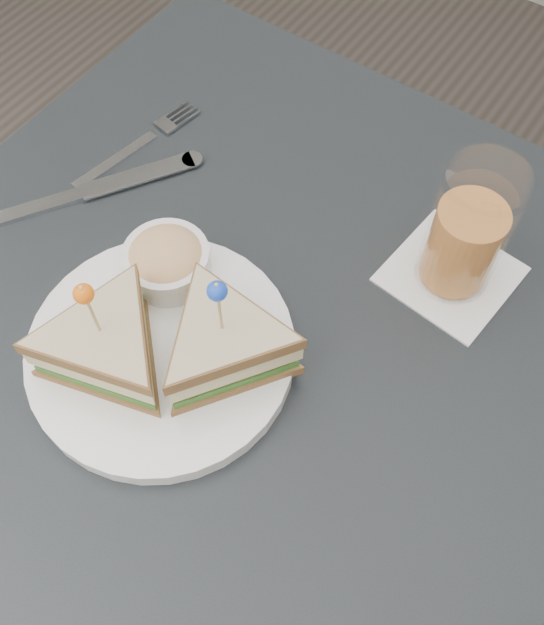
# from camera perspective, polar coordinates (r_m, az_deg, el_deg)

# --- Properties ---
(ground_plane) EXTENTS (3.50, 3.50, 0.00)m
(ground_plane) POSITION_cam_1_polar(r_m,az_deg,el_deg) (1.40, -0.60, -16.84)
(ground_plane) COLOR #3F3833
(table) EXTENTS (0.80, 0.80, 0.75)m
(table) POSITION_cam_1_polar(r_m,az_deg,el_deg) (0.76, -1.06, -4.97)
(table) COLOR black
(table) RESTS_ON ground
(plate_meal) EXTENTS (0.32, 0.31, 0.15)m
(plate_meal) POSITION_cam_1_polar(r_m,az_deg,el_deg) (0.65, -8.81, -2.05)
(plate_meal) COLOR white
(plate_meal) RESTS_ON table
(cutlery_fork) EXTENTS (0.05, 0.18, 0.01)m
(cutlery_fork) POSITION_cam_1_polar(r_m,az_deg,el_deg) (0.86, -10.56, 13.61)
(cutlery_fork) COLOR silver
(cutlery_fork) RESTS_ON table
(cutlery_knife) EXTENTS (0.15, 0.21, 0.01)m
(cutlery_knife) POSITION_cam_1_polar(r_m,az_deg,el_deg) (0.82, -14.59, 9.63)
(cutlery_knife) COLOR silver
(cutlery_knife) RESTS_ON table
(drink_set) EXTENTS (0.13, 0.13, 0.15)m
(drink_set) POSITION_cam_1_polar(r_m,az_deg,el_deg) (0.70, 15.61, 6.07)
(drink_set) COLOR white
(drink_set) RESTS_ON table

